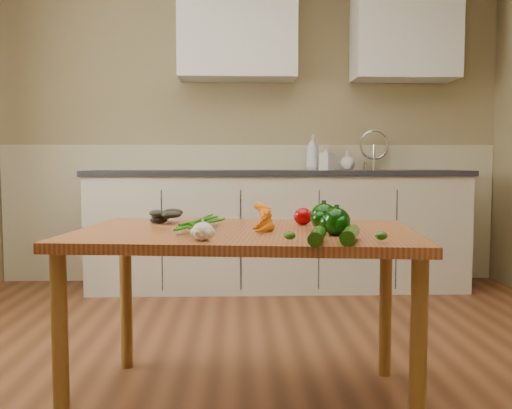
{
  "coord_description": "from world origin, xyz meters",
  "views": [
    {
      "loc": [
        -0.11,
        -2.14,
        0.96
      ],
      "look_at": [
        -0.02,
        0.31,
        0.78
      ],
      "focal_mm": 40.0,
      "sensor_mm": 36.0,
      "label": 1
    }
  ],
  "objects_px": {
    "garlic_bulb": "(203,231)",
    "tomato_c": "(341,219)",
    "zucchini_a": "(350,235)",
    "pepper_b": "(334,221)",
    "carrot_bunch": "(243,221)",
    "pepper_c": "(337,222)",
    "soap_bottle_a": "(313,153)",
    "zucchini_b": "(317,236)",
    "tomato_b": "(325,216)",
    "leafy_greens": "(172,213)",
    "soap_bottle_c": "(347,161)",
    "tomato_a": "(303,216)",
    "soap_bottle_b": "(327,157)",
    "pepper_a": "(324,217)",
    "table": "(245,250)"
  },
  "relations": [
    {
      "from": "soap_bottle_c",
      "to": "leafy_greens",
      "type": "relative_size",
      "value": 0.79
    },
    {
      "from": "leafy_greens",
      "to": "pepper_b",
      "type": "height_order",
      "value": "leafy_greens"
    },
    {
      "from": "carrot_bunch",
      "to": "tomato_b",
      "type": "height_order",
      "value": "tomato_b"
    },
    {
      "from": "zucchini_a",
      "to": "pepper_b",
      "type": "bearing_deg",
      "value": 89.99
    },
    {
      "from": "soap_bottle_b",
      "to": "zucchini_a",
      "type": "height_order",
      "value": "soap_bottle_b"
    },
    {
      "from": "table",
      "to": "pepper_c",
      "type": "relative_size",
      "value": 14.2
    },
    {
      "from": "table",
      "to": "zucchini_b",
      "type": "distance_m",
      "value": 0.46
    },
    {
      "from": "soap_bottle_c",
      "to": "pepper_c",
      "type": "xyz_separation_m",
      "value": [
        -0.51,
        -2.41,
        -0.23
      ]
    },
    {
      "from": "carrot_bunch",
      "to": "garlic_bulb",
      "type": "relative_size",
      "value": 3.3
    },
    {
      "from": "carrot_bunch",
      "to": "pepper_c",
      "type": "bearing_deg",
      "value": -22.46
    },
    {
      "from": "garlic_bulb",
      "to": "pepper_a",
      "type": "bearing_deg",
      "value": 30.41
    },
    {
      "from": "soap_bottle_b",
      "to": "garlic_bulb",
      "type": "bearing_deg",
      "value": 24.92
    },
    {
      "from": "table",
      "to": "pepper_b",
      "type": "distance_m",
      "value": 0.36
    },
    {
      "from": "pepper_b",
      "to": "tomato_a",
      "type": "xyz_separation_m",
      "value": [
        -0.09,
        0.22,
        -0.0
      ]
    },
    {
      "from": "leafy_greens",
      "to": "pepper_c",
      "type": "distance_m",
      "value": 0.77
    },
    {
      "from": "pepper_c",
      "to": "pepper_b",
      "type": "bearing_deg",
      "value": 83.87
    },
    {
      "from": "leafy_greens",
      "to": "pepper_a",
      "type": "bearing_deg",
      "value": -24.6
    },
    {
      "from": "leafy_greens",
      "to": "tomato_a",
      "type": "relative_size",
      "value": 2.38
    },
    {
      "from": "tomato_c",
      "to": "zucchini_a",
      "type": "distance_m",
      "value": 0.43
    },
    {
      "from": "leafy_greens",
      "to": "tomato_c",
      "type": "xyz_separation_m",
      "value": [
        0.7,
        -0.18,
        -0.01
      ]
    },
    {
      "from": "leafy_greens",
      "to": "zucchini_b",
      "type": "xyz_separation_m",
      "value": [
        0.54,
        -0.63,
        -0.02
      ]
    },
    {
      "from": "garlic_bulb",
      "to": "pepper_b",
      "type": "relative_size",
      "value": 0.9
    },
    {
      "from": "tomato_c",
      "to": "tomato_a",
      "type": "bearing_deg",
      "value": 143.82
    },
    {
      "from": "soap_bottle_a",
      "to": "pepper_a",
      "type": "xyz_separation_m",
      "value": [
        -0.26,
        -2.3,
        -0.29
      ]
    },
    {
      "from": "soap_bottle_b",
      "to": "tomato_a",
      "type": "xyz_separation_m",
      "value": [
        -0.42,
        -2.03,
        -0.26
      ]
    },
    {
      "from": "table",
      "to": "pepper_c",
      "type": "height_order",
      "value": "pepper_c"
    },
    {
      "from": "soap_bottle_c",
      "to": "tomato_c",
      "type": "height_order",
      "value": "soap_bottle_c"
    },
    {
      "from": "soap_bottle_b",
      "to": "pepper_a",
      "type": "xyz_separation_m",
      "value": [
        -0.36,
        -2.24,
        -0.25
      ]
    },
    {
      "from": "soap_bottle_a",
      "to": "tomato_b",
      "type": "bearing_deg",
      "value": -89.19
    },
    {
      "from": "tomato_b",
      "to": "zucchini_a",
      "type": "xyz_separation_m",
      "value": [
        -0.0,
        -0.53,
        -0.01
      ]
    },
    {
      "from": "pepper_c",
      "to": "tomato_a",
      "type": "relative_size",
      "value": 1.25
    },
    {
      "from": "soap_bottle_c",
      "to": "tomato_b",
      "type": "xyz_separation_m",
      "value": [
        -0.49,
        -2.06,
        -0.24
      ]
    },
    {
      "from": "tomato_c",
      "to": "zucchini_a",
      "type": "height_order",
      "value": "tomato_c"
    },
    {
      "from": "garlic_bulb",
      "to": "tomato_c",
      "type": "height_order",
      "value": "tomato_c"
    },
    {
      "from": "table",
      "to": "pepper_a",
      "type": "relative_size",
      "value": 13.44
    },
    {
      "from": "soap_bottle_a",
      "to": "pepper_b",
      "type": "xyz_separation_m",
      "value": [
        -0.22,
        -2.32,
        -0.3
      ]
    },
    {
      "from": "tomato_a",
      "to": "soap_bottle_a",
      "type": "bearing_deg",
      "value": 81.39
    },
    {
      "from": "pepper_c",
      "to": "leafy_greens",
      "type": "bearing_deg",
      "value": 146.17
    },
    {
      "from": "soap_bottle_c",
      "to": "tomato_c",
      "type": "bearing_deg",
      "value": 180.0
    },
    {
      "from": "soap_bottle_b",
      "to": "pepper_b",
      "type": "bearing_deg",
      "value": 34.69
    },
    {
      "from": "soap_bottle_a",
      "to": "leafy_greens",
      "type": "relative_size",
      "value": 1.47
    },
    {
      "from": "garlic_bulb",
      "to": "tomato_c",
      "type": "relative_size",
      "value": 1.02
    },
    {
      "from": "carrot_bunch",
      "to": "leafy_greens",
      "type": "relative_size",
      "value": 1.3
    },
    {
      "from": "soap_bottle_a",
      "to": "zucchini_b",
      "type": "bearing_deg",
      "value": -90.34
    },
    {
      "from": "garlic_bulb",
      "to": "pepper_a",
      "type": "height_order",
      "value": "pepper_a"
    },
    {
      "from": "table",
      "to": "soap_bottle_b",
      "type": "height_order",
      "value": "soap_bottle_b"
    },
    {
      "from": "leafy_greens",
      "to": "zucchini_a",
      "type": "bearing_deg",
      "value": -42.89
    },
    {
      "from": "table",
      "to": "garlic_bulb",
      "type": "bearing_deg",
      "value": -109.6
    },
    {
      "from": "carrot_bunch",
      "to": "pepper_c",
      "type": "relative_size",
      "value": 2.47
    },
    {
      "from": "soap_bottle_c",
      "to": "zucchini_b",
      "type": "relative_size",
      "value": 0.83
    }
  ]
}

